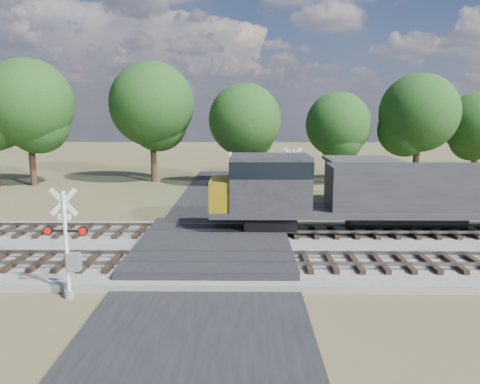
{
  "coord_description": "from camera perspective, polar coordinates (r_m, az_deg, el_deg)",
  "views": [
    {
      "loc": [
        1.45,
        -20.57,
        6.53
      ],
      "look_at": [
        1.2,
        2.0,
        2.62
      ],
      "focal_mm": 35.0,
      "sensor_mm": 36.0,
      "label": 1
    }
  ],
  "objects": [
    {
      "name": "ground",
      "position": [
        21.62,
        -3.27,
        -7.77
      ],
      "size": [
        160.0,
        160.0,
        0.0
      ],
      "primitive_type": "plane",
      "color": "#434B28",
      "rests_on": "ground"
    },
    {
      "name": "ballast_bed",
      "position": [
        23.61,
        21.99,
        -6.59
      ],
      "size": [
        140.0,
        10.0,
        0.3
      ],
      "primitive_type": "cube",
      "color": "gray",
      "rests_on": "ground"
    },
    {
      "name": "road",
      "position": [
        21.61,
        -3.27,
        -7.67
      ],
      "size": [
        7.0,
        60.0,
        0.08
      ],
      "primitive_type": "cube",
      "color": "black",
      "rests_on": "ground"
    },
    {
      "name": "crossing_panel",
      "position": [
        22.01,
        -3.19,
        -6.6
      ],
      "size": [
        7.0,
        9.0,
        0.62
      ],
      "primitive_type": "cube",
      "color": "#262628",
      "rests_on": "ground"
    },
    {
      "name": "track_near",
      "position": [
        19.62,
        5.55,
        -8.4
      ],
      "size": [
        140.0,
        2.6,
        0.33
      ],
      "color": "black",
      "rests_on": "ballast_bed"
    },
    {
      "name": "track_far",
      "position": [
        24.4,
        4.56,
        -4.73
      ],
      "size": [
        140.0,
        2.6,
        0.33
      ],
      "color": "black",
      "rests_on": "ballast_bed"
    },
    {
      "name": "crossing_signal_near",
      "position": [
        17.47,
        -20.11,
        -7.01
      ],
      "size": [
        1.6,
        0.35,
        3.97
      ],
      "rotation": [
        0.0,
        0.0,
        -0.07
      ],
      "color": "silver",
      "rests_on": "ground"
    },
    {
      "name": "crossing_signal_far",
      "position": [
        28.12,
        6.22,
        0.2
      ],
      "size": [
        1.8,
        0.42,
        4.47
      ],
      "rotation": [
        0.0,
        0.0,
        3.03
      ],
      "color": "silver",
      "rests_on": "ground"
    },
    {
      "name": "equipment_shed",
      "position": [
        33.77,
        14.54,
        1.23
      ],
      "size": [
        4.85,
        4.85,
        3.3
      ],
      "rotation": [
        0.0,
        0.0,
        -0.0
      ],
      "color": "#4D3921",
      "rests_on": "ground"
    },
    {
      "name": "treeline",
      "position": [
        42.39,
        8.59,
        9.73
      ],
      "size": [
        80.45,
        10.5,
        11.93
      ],
      "color": "black",
      "rests_on": "ground"
    }
  ]
}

